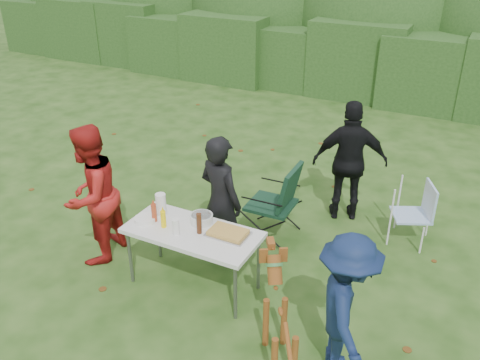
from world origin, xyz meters
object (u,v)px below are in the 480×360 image
at_px(camping_chair, 271,200).
at_px(ketchup_bottle, 154,213).
at_px(person_black_puffy, 350,162).
at_px(dog, 280,324).
at_px(mustard_bottle, 163,219).
at_px(paper_towel_roll, 161,204).
at_px(folding_table, 192,235).
at_px(child, 346,309).
at_px(person_cook, 221,201).
at_px(person_red_jacket, 91,195).
at_px(beer_bottle, 199,223).
at_px(lawn_chair, 411,213).

height_order(camping_chair, ketchup_bottle, camping_chair).
distance_m(person_black_puffy, dog, 2.96).
relative_size(mustard_bottle, paper_towel_roll, 0.77).
distance_m(folding_table, ketchup_bottle, 0.51).
relative_size(person_black_puffy, mustard_bottle, 8.56).
height_order(camping_chair, paper_towel_roll, camping_chair).
bearing_deg(ketchup_bottle, child, -10.25).
distance_m(folding_table, person_black_puffy, 2.54).
relative_size(camping_chair, ketchup_bottle, 4.82).
height_order(person_cook, mustard_bottle, person_cook).
xyz_separation_m(person_cook, person_red_jacket, (-1.40, -0.64, 0.04)).
distance_m(folding_table, person_red_jacket, 1.38).
height_order(dog, ketchup_bottle, dog).
distance_m(person_cook, person_red_jacket, 1.54).
bearing_deg(folding_table, ketchup_bottle, -177.10).
distance_m(dog, mustard_bottle, 1.78).
bearing_deg(child, mustard_bottle, 53.92).
xyz_separation_m(person_black_puffy, beer_bottle, (-1.00, -2.29, 0.00)).
distance_m(person_black_puffy, paper_towel_roll, 2.68).
bearing_deg(camping_chair, person_black_puffy, -130.09).
relative_size(person_cook, person_black_puffy, 0.96).
height_order(person_black_puffy, ketchup_bottle, person_black_puffy).
relative_size(person_cook, person_red_jacket, 0.95).
relative_size(person_black_puffy, beer_bottle, 7.14).
bearing_deg(mustard_bottle, person_cook, 61.60).
distance_m(dog, camping_chair, 2.23).
xyz_separation_m(dog, ketchup_bottle, (-1.82, 0.62, 0.37)).
relative_size(person_black_puffy, dog, 1.68).
bearing_deg(dog, person_black_puffy, -28.28).
distance_m(dog, ketchup_bottle, 1.95).
bearing_deg(paper_towel_roll, dog, -23.05).
height_order(lawn_chair, beer_bottle, beer_bottle).
distance_m(mustard_bottle, paper_towel_roll, 0.29).
distance_m(beer_bottle, paper_towel_roll, 0.62).
height_order(folding_table, camping_chair, camping_chair).
distance_m(person_black_puffy, child, 2.85).
xyz_separation_m(person_cook, ketchup_bottle, (-0.52, -0.60, 0.02)).
bearing_deg(ketchup_bottle, dog, -18.75).
height_order(person_red_jacket, person_black_puffy, person_red_jacket).
bearing_deg(beer_bottle, mustard_bottle, -169.70).
bearing_deg(person_red_jacket, person_black_puffy, 127.05).
bearing_deg(ketchup_bottle, mustard_bottle, -18.33).
bearing_deg(camping_chair, paper_towel_roll, 53.48).
xyz_separation_m(person_cook, child, (1.83, -1.03, -0.09)).
bearing_deg(paper_towel_roll, beer_bottle, -13.46).
bearing_deg(child, folding_table, 50.01).
relative_size(folding_table, camping_chair, 1.41).
height_order(camping_chair, mustard_bottle, camping_chair).
height_order(mustard_bottle, ketchup_bottle, ketchup_bottle).
height_order(person_red_jacket, lawn_chair, person_red_jacket).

